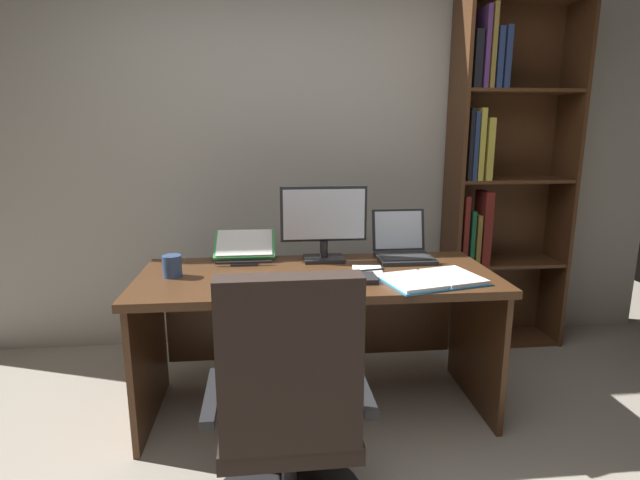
{
  "coord_description": "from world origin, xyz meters",
  "views": [
    {
      "loc": [
        -0.14,
        -1.5,
        1.48
      ],
      "look_at": [
        0.09,
        0.86,
        0.94
      ],
      "focal_mm": 28.0,
      "sensor_mm": 36.0,
      "label": 1
    }
  ],
  "objects_px": {
    "bookshelf": "(494,190)",
    "desk": "(316,306)",
    "pen": "(372,270)",
    "office_chair": "(289,424)",
    "keyboard": "(333,279)",
    "laptop": "(403,248)",
    "coffee_mug": "(172,266)",
    "computer_mouse": "(270,279)",
    "open_binder": "(433,279)",
    "monitor": "(324,224)",
    "notepad": "(368,272)",
    "reading_stand_with_book": "(245,246)"
  },
  "relations": [
    {
      "from": "pen",
      "to": "open_binder",
      "type": "bearing_deg",
      "value": -35.08
    },
    {
      "from": "open_binder",
      "to": "keyboard",
      "type": "bearing_deg",
      "value": 160.41
    },
    {
      "from": "computer_mouse",
      "to": "coffee_mug",
      "type": "xyz_separation_m",
      "value": [
        -0.48,
        0.16,
        0.03
      ]
    },
    {
      "from": "desk",
      "to": "open_binder",
      "type": "xyz_separation_m",
      "value": [
        0.54,
        -0.28,
        0.21
      ]
    },
    {
      "from": "keyboard",
      "to": "reading_stand_with_book",
      "type": "height_order",
      "value": "reading_stand_with_book"
    },
    {
      "from": "keyboard",
      "to": "coffee_mug",
      "type": "xyz_separation_m",
      "value": [
        -0.78,
        0.16,
        0.04
      ]
    },
    {
      "from": "bookshelf",
      "to": "open_binder",
      "type": "height_order",
      "value": "bookshelf"
    },
    {
      "from": "office_chair",
      "to": "laptop",
      "type": "xyz_separation_m",
      "value": [
        0.69,
        1.06,
        0.38
      ]
    },
    {
      "from": "pen",
      "to": "reading_stand_with_book",
      "type": "bearing_deg",
      "value": 153.55
    },
    {
      "from": "bookshelf",
      "to": "office_chair",
      "type": "xyz_separation_m",
      "value": [
        -1.44,
        -1.57,
        -0.64
      ]
    },
    {
      "from": "keyboard",
      "to": "monitor",
      "type": "bearing_deg",
      "value": 90.0
    },
    {
      "from": "office_chair",
      "to": "bookshelf",
      "type": "bearing_deg",
      "value": 46.64
    },
    {
      "from": "keyboard",
      "to": "pen",
      "type": "relative_size",
      "value": 3.0
    },
    {
      "from": "pen",
      "to": "keyboard",
      "type": "bearing_deg",
      "value": -148.33
    },
    {
      "from": "laptop",
      "to": "pen",
      "type": "bearing_deg",
      "value": -130.73
    },
    {
      "from": "desk",
      "to": "notepad",
      "type": "relative_size",
      "value": 8.55
    },
    {
      "from": "office_chair",
      "to": "desk",
      "type": "bearing_deg",
      "value": 77.76
    },
    {
      "from": "bookshelf",
      "to": "coffee_mug",
      "type": "height_order",
      "value": "bookshelf"
    },
    {
      "from": "desk",
      "to": "bookshelf",
      "type": "bearing_deg",
      "value": 28.58
    },
    {
      "from": "laptop",
      "to": "keyboard",
      "type": "bearing_deg",
      "value": -138.07
    },
    {
      "from": "monitor",
      "to": "notepad",
      "type": "xyz_separation_m",
      "value": [
        0.2,
        -0.26,
        -0.2
      ]
    },
    {
      "from": "computer_mouse",
      "to": "bookshelf",
      "type": "bearing_deg",
      "value": 31.32
    },
    {
      "from": "keyboard",
      "to": "computer_mouse",
      "type": "bearing_deg",
      "value": 180.0
    },
    {
      "from": "desk",
      "to": "pen",
      "type": "xyz_separation_m",
      "value": [
        0.28,
        -0.09,
        0.22
      ]
    },
    {
      "from": "laptop",
      "to": "computer_mouse",
      "type": "height_order",
      "value": "laptop"
    },
    {
      "from": "computer_mouse",
      "to": "notepad",
      "type": "bearing_deg",
      "value": 15.07
    },
    {
      "from": "laptop",
      "to": "computer_mouse",
      "type": "distance_m",
      "value": 0.85
    },
    {
      "from": "laptop",
      "to": "open_binder",
      "type": "distance_m",
      "value": 0.46
    },
    {
      "from": "office_chair",
      "to": "reading_stand_with_book",
      "type": "height_order",
      "value": "office_chair"
    },
    {
      "from": "computer_mouse",
      "to": "notepad",
      "type": "xyz_separation_m",
      "value": [
        0.5,
        0.13,
        -0.02
      ]
    },
    {
      "from": "desk",
      "to": "bookshelf",
      "type": "xyz_separation_m",
      "value": [
        1.26,
        0.69,
        0.52
      ]
    },
    {
      "from": "monitor",
      "to": "coffee_mug",
      "type": "distance_m",
      "value": 0.83
    },
    {
      "from": "desk",
      "to": "office_chair",
      "type": "bearing_deg",
      "value": -101.4
    },
    {
      "from": "desk",
      "to": "laptop",
      "type": "relative_size",
      "value": 5.68
    },
    {
      "from": "open_binder",
      "to": "notepad",
      "type": "height_order",
      "value": "open_binder"
    },
    {
      "from": "keyboard",
      "to": "open_binder",
      "type": "xyz_separation_m",
      "value": [
        0.48,
        -0.05,
        -0.0
      ]
    },
    {
      "from": "reading_stand_with_book",
      "to": "pen",
      "type": "height_order",
      "value": "reading_stand_with_book"
    },
    {
      "from": "coffee_mug",
      "to": "notepad",
      "type": "bearing_deg",
      "value": -1.53
    },
    {
      "from": "monitor",
      "to": "laptop",
      "type": "bearing_deg",
      "value": 0.96
    },
    {
      "from": "keyboard",
      "to": "open_binder",
      "type": "relative_size",
      "value": 0.82
    },
    {
      "from": "office_chair",
      "to": "computer_mouse",
      "type": "relative_size",
      "value": 9.85
    },
    {
      "from": "desk",
      "to": "laptop",
      "type": "xyz_separation_m",
      "value": [
        0.51,
        0.18,
        0.26
      ]
    },
    {
      "from": "desk",
      "to": "pen",
      "type": "distance_m",
      "value": 0.36
    },
    {
      "from": "computer_mouse",
      "to": "pen",
      "type": "relative_size",
      "value": 0.74
    },
    {
      "from": "monitor",
      "to": "pen",
      "type": "distance_m",
      "value": 0.39
    },
    {
      "from": "desk",
      "to": "coffee_mug",
      "type": "relative_size",
      "value": 16.55
    },
    {
      "from": "bookshelf",
      "to": "desk",
      "type": "bearing_deg",
      "value": -151.42
    },
    {
      "from": "monitor",
      "to": "laptop",
      "type": "relative_size",
      "value": 1.5
    },
    {
      "from": "desk",
      "to": "laptop",
      "type": "height_order",
      "value": "laptop"
    },
    {
      "from": "office_chair",
      "to": "keyboard",
      "type": "bearing_deg",
      "value": 69.25
    }
  ]
}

